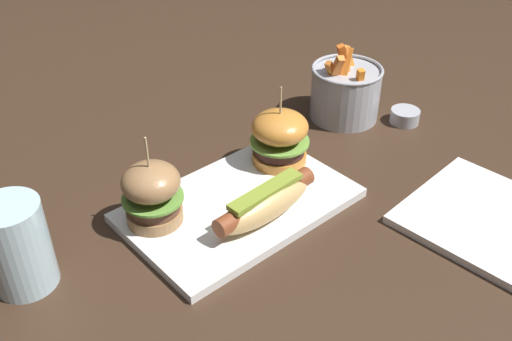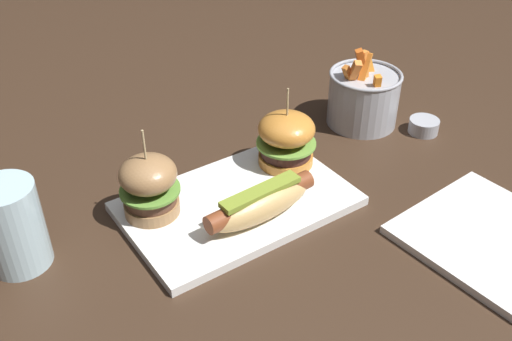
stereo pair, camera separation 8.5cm
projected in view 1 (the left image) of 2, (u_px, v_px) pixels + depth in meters
name	position (u px, v px, depth m)	size (l,w,h in m)	color
ground_plane	(239.00, 209.00, 0.86)	(3.00, 3.00, 0.00)	#382619
platter_main	(239.00, 205.00, 0.86)	(0.33, 0.21, 0.01)	white
hot_dog	(266.00, 202.00, 0.81)	(0.18, 0.06, 0.05)	tan
slider_left	(152.00, 193.00, 0.79)	(0.09, 0.09, 0.14)	#9C7247
slider_right	(280.00, 137.00, 0.92)	(0.09, 0.09, 0.13)	#CB7F31
fries_bucket	(345.00, 92.00, 1.06)	(0.13, 0.13, 0.15)	#A8AAB2
sauce_ramekin	(405.00, 116.00, 1.06)	(0.05, 0.05, 0.03)	#A8AAB2
side_plate	(488.00, 219.00, 0.83)	(0.21, 0.21, 0.01)	white
water_glass	(17.00, 246.00, 0.71)	(0.08, 0.08, 0.12)	silver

